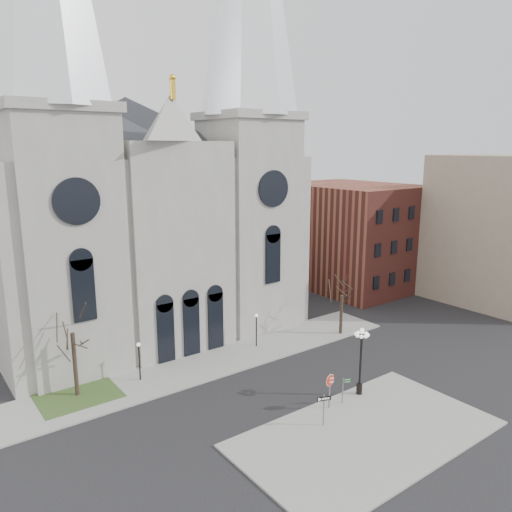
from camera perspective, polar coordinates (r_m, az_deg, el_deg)
ground at (r=37.72m, az=3.33°, el=-17.94°), size 160.00×160.00×0.00m
sidewalk_near at (r=36.50m, az=12.53°, el=-19.24°), size 18.00×10.00×0.14m
sidewalk_far at (r=45.69m, az=-5.76°, el=-12.19°), size 40.00×6.00×0.14m
grass_patch at (r=42.62m, az=-19.72°, el=-14.77°), size 6.00×5.00×0.18m
cathedral at (r=52.12m, az=-13.08°, el=11.50°), size 33.00×26.66×54.00m
bg_building_brick at (r=70.31m, az=10.68°, el=2.36°), size 14.00×18.00×14.00m
bg_building_tan at (r=67.37m, az=25.52°, el=2.64°), size 10.00×14.00×18.00m
tree_left at (r=40.48m, az=-20.29°, el=-7.82°), size 3.20×3.20×7.50m
tree_right at (r=51.54m, az=9.80°, el=-4.19°), size 3.20×3.20×6.00m
ped_lamp_left at (r=42.73m, az=-13.22°, el=-10.96°), size 0.32×0.32×3.26m
ped_lamp_right at (r=48.28m, az=0.04°, el=-7.83°), size 0.32×0.32×3.26m
stop_sign at (r=38.07m, az=8.43°, el=-14.25°), size 0.95×0.26×2.69m
globe_lamp at (r=39.79m, az=11.91°, el=-10.78°), size 1.31×1.31×5.44m
one_way_sign at (r=36.07m, az=7.75°, el=-16.49°), size 0.94×0.43×2.29m
street_name_sign at (r=39.23m, az=10.00°, el=-14.62°), size 0.60×0.30×2.00m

